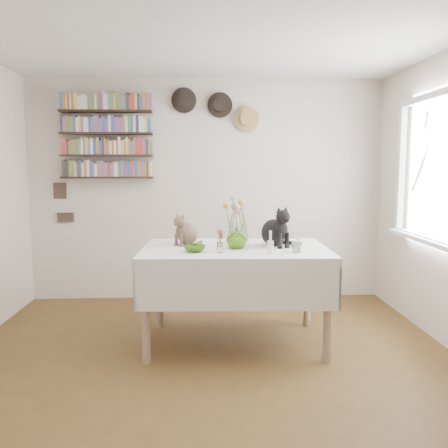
{
  "coord_description": "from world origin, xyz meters",
  "views": [
    {
      "loc": [
        -0.05,
        -3.17,
        1.51
      ],
      "look_at": [
        0.13,
        0.67,
        1.05
      ],
      "focal_mm": 38.0,
      "sensor_mm": 36.0,
      "label": 1
    }
  ],
  "objects_px": {
    "flower_vase": "(236,238)",
    "bookshelf_unit": "(107,137)",
    "tabby_cat": "(188,228)",
    "dining_table": "(235,271)",
    "black_cat": "(274,225)"
  },
  "relations": [
    {
      "from": "dining_table",
      "to": "flower_vase",
      "type": "xyz_separation_m",
      "value": [
        0.01,
        -0.05,
        0.3
      ]
    },
    {
      "from": "dining_table",
      "to": "black_cat",
      "type": "xyz_separation_m",
      "value": [
        0.34,
        0.07,
        0.38
      ]
    },
    {
      "from": "flower_vase",
      "to": "tabby_cat",
      "type": "bearing_deg",
      "value": 150.13
    },
    {
      "from": "tabby_cat",
      "to": "bookshelf_unit",
      "type": "xyz_separation_m",
      "value": [
        -0.92,
        1.2,
        0.86
      ]
    },
    {
      "from": "tabby_cat",
      "to": "flower_vase",
      "type": "height_order",
      "value": "tabby_cat"
    },
    {
      "from": "flower_vase",
      "to": "bookshelf_unit",
      "type": "height_order",
      "value": "bookshelf_unit"
    },
    {
      "from": "bookshelf_unit",
      "to": "dining_table",
      "type": "bearing_deg",
      "value": -46.29
    },
    {
      "from": "bookshelf_unit",
      "to": "flower_vase",
      "type": "bearing_deg",
      "value": -47.26
    },
    {
      "from": "dining_table",
      "to": "flower_vase",
      "type": "height_order",
      "value": "flower_vase"
    },
    {
      "from": "dining_table",
      "to": "flower_vase",
      "type": "relative_size",
      "value": 8.94
    },
    {
      "from": "tabby_cat",
      "to": "flower_vase",
      "type": "xyz_separation_m",
      "value": [
        0.41,
        -0.24,
        -0.05
      ]
    },
    {
      "from": "flower_vase",
      "to": "bookshelf_unit",
      "type": "xyz_separation_m",
      "value": [
        -1.33,
        1.44,
        0.92
      ]
    },
    {
      "from": "flower_vase",
      "to": "bookshelf_unit",
      "type": "bearing_deg",
      "value": 132.74
    },
    {
      "from": "tabby_cat",
      "to": "dining_table",
      "type": "bearing_deg",
      "value": 16.18
    },
    {
      "from": "tabby_cat",
      "to": "flower_vase",
      "type": "distance_m",
      "value": 0.48
    }
  ]
}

